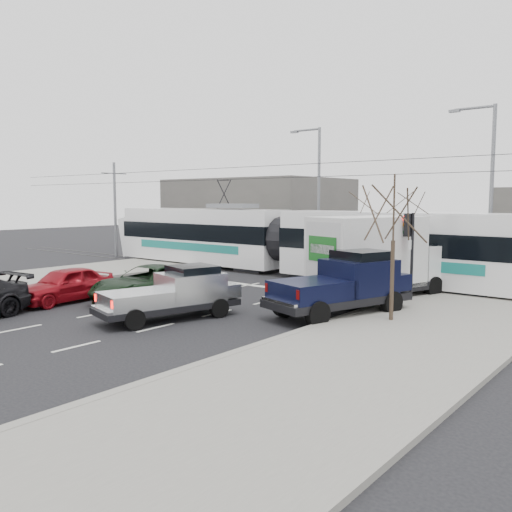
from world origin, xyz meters
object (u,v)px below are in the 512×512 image
Objects in this scene: traffic_signal at (409,237)px; green_car at (149,283)px; silver_pickup at (177,293)px; red_car at (65,285)px; tram at (286,241)px; street_lamp_far at (316,187)px; box_truck at (377,258)px; bare_tree at (394,214)px; navy_pickup at (346,284)px; street_lamp_near at (488,183)px.

green_car is at bearing -143.83° from traffic_signal.
red_car is (-5.98, -0.81, -0.20)m from silver_pickup.
tram is at bearing 122.78° from silver_pickup.
silver_pickup is (5.33, -17.53, -4.18)m from street_lamp_far.
tram reaches higher than box_truck.
traffic_signal is at bearing 105.76° from bare_tree.
green_car is at bearing 38.09° from red_car.
traffic_signal is 0.67× the size of green_car.
street_lamp_far is at bearing 106.33° from tram.
bare_tree is 13.69m from red_car.
navy_pickup reaches higher than red_car.
traffic_signal is at bearing 32.29° from red_car.
street_lamp_near is (0.84, 7.50, 2.37)m from traffic_signal.
box_truck is at bearing -107.66° from street_lamp_near.
navy_pickup is (4.46, 4.39, 0.24)m from silver_pickup.
street_lamp_far is 13.51m from box_truck.
street_lamp_far is 2.08× the size of red_car.
tram is 12.54m from silver_pickup.
box_truck is at bearing 174.35° from traffic_signal.
street_lamp_far is at bearing 82.24° from red_car.
tram is (-9.95, -3.62, -3.17)m from street_lamp_near.
tram is at bearing 156.90° from traffic_signal.
street_lamp_far is 0.34× the size of tram.
street_lamp_near is at bearing 98.72° from navy_pickup.
street_lamp_far is at bearing 170.13° from street_lamp_near.
street_lamp_near is 11.05m from tram.
silver_pickup is (3.78, -11.92, -1.01)m from tram.
box_truck reaches higher than green_car.
silver_pickup is 0.72× the size of box_truck.
tram is 4.93× the size of silver_pickup.
green_car is (-9.92, -2.43, -3.04)m from bare_tree.
street_lamp_far is 6.63m from tram.
green_car is at bearing -143.23° from navy_pickup.
tram is at bearing -74.56° from street_lamp_far.
street_lamp_far is at bearing 122.10° from silver_pickup.
bare_tree is at bearing -48.88° from street_lamp_far.
traffic_signal reaches higher than silver_pickup.
navy_pickup is at bearing -53.31° from street_lamp_far.
tram is at bearing 86.92° from green_car.
navy_pickup reaches higher than green_car.
red_car is at bearing -98.93° from tram.
box_truck is (9.16, -9.35, -3.35)m from street_lamp_far.
silver_pickup is at bearing -123.55° from traffic_signal.
silver_pickup is at bearing -96.30° from box_truck.
tram is (-9.11, 3.88, -0.80)m from traffic_signal.
street_lamp_far is at bearing 131.12° from bare_tree.
street_lamp_near reaches higher than red_car.
navy_pickup is (-1.70, -11.14, -3.94)m from street_lamp_near.
silver_pickup is (-5.32, -8.03, -1.81)m from traffic_signal.
street_lamp_far is 18.87m from red_car.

